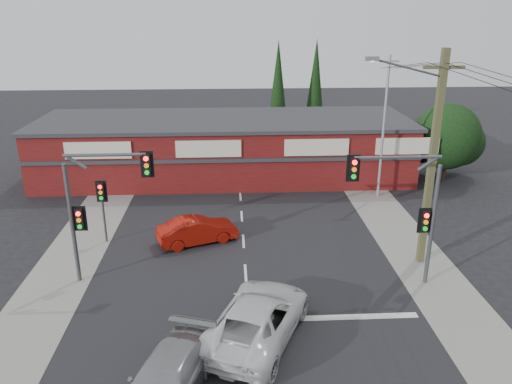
{
  "coord_description": "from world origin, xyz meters",
  "views": [
    {
      "loc": [
        -0.61,
        -18.16,
        11.49
      ],
      "look_at": [
        0.52,
        3.0,
        3.73
      ],
      "focal_mm": 35.0,
      "sensor_mm": 36.0,
      "label": 1
    }
  ],
  "objects_px": {
    "red_sedan": "(198,230)",
    "shop_building": "(225,147)",
    "silver_suv": "(166,380)",
    "utility_pole": "(430,154)",
    "white_suv": "(257,318)"
  },
  "relations": [
    {
      "from": "silver_suv",
      "to": "red_sedan",
      "type": "xyz_separation_m",
      "value": [
        0.34,
        11.21,
        -0.03
      ]
    },
    {
      "from": "white_suv",
      "to": "red_sedan",
      "type": "bearing_deg",
      "value": -48.5
    },
    {
      "from": "silver_suv",
      "to": "shop_building",
      "type": "bearing_deg",
      "value": 103.6
    },
    {
      "from": "utility_pole",
      "to": "silver_suv",
      "type": "bearing_deg",
      "value": -142.4
    },
    {
      "from": "red_sedan",
      "to": "shop_building",
      "type": "distance_m",
      "value": 11.5
    },
    {
      "from": "silver_suv",
      "to": "shop_building",
      "type": "xyz_separation_m",
      "value": [
        1.73,
        22.54,
        1.42
      ]
    },
    {
      "from": "red_sedan",
      "to": "utility_pole",
      "type": "xyz_separation_m",
      "value": [
        10.75,
        -2.67,
        4.71
      ]
    },
    {
      "from": "white_suv",
      "to": "utility_pole",
      "type": "distance_m",
      "value": 10.83
    },
    {
      "from": "silver_suv",
      "to": "red_sedan",
      "type": "height_order",
      "value": "silver_suv"
    },
    {
      "from": "silver_suv",
      "to": "shop_building",
      "type": "distance_m",
      "value": 22.65
    },
    {
      "from": "red_sedan",
      "to": "shop_building",
      "type": "height_order",
      "value": "shop_building"
    },
    {
      "from": "utility_pole",
      "to": "red_sedan",
      "type": "bearing_deg",
      "value": 166.05
    },
    {
      "from": "red_sedan",
      "to": "shop_building",
      "type": "xyz_separation_m",
      "value": [
        1.39,
        11.33,
        1.45
      ]
    },
    {
      "from": "silver_suv",
      "to": "utility_pole",
      "type": "bearing_deg",
      "value": 55.6
    },
    {
      "from": "white_suv",
      "to": "red_sedan",
      "type": "distance_m",
      "value": 8.66
    }
  ]
}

